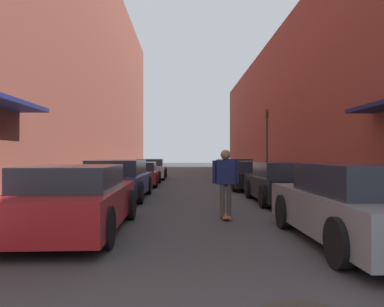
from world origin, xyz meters
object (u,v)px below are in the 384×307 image
at_px(parked_car_left_0, 75,200).
at_px(parked_car_right_0, 358,206).
at_px(parked_car_right_1, 282,183).
at_px(traffic_light, 267,138).
at_px(parked_car_left_2, 138,174).
at_px(parked_car_right_3, 234,170).
at_px(parked_car_right_2, 251,175).
at_px(skateboarder, 226,176).
at_px(parked_car_left_1, 118,180).
at_px(parked_car_left_3, 151,169).

xyz_separation_m(parked_car_left_0, parked_car_right_0, (5.16, -1.15, 0.02)).
bearing_deg(parked_car_right_1, parked_car_left_0, -140.18).
distance_m(parked_car_left_0, traffic_light, 14.14).
height_order(parked_car_left_2, parked_car_right_1, parked_car_right_1).
distance_m(parked_car_right_1, parked_car_right_3, 9.96).
bearing_deg(parked_car_right_3, parked_car_right_0, -90.03).
bearing_deg(parked_car_right_3, parked_car_right_1, -88.95).
xyz_separation_m(parked_car_right_2, skateboarder, (-2.02, -7.77, 0.42)).
bearing_deg(skateboarder, parked_car_right_2, 75.43).
bearing_deg(parked_car_left_1, parked_car_right_2, 34.11).
relative_size(parked_car_left_1, parked_car_left_3, 1.04).
bearing_deg(traffic_light, parked_car_left_0, -118.27).
bearing_deg(parked_car_left_3, parked_car_left_0, -90.34).
height_order(parked_car_right_0, parked_car_right_1, parked_car_right_0).
relative_size(parked_car_left_0, parked_car_right_0, 1.01).
bearing_deg(traffic_light, parked_car_left_2, -171.13).
relative_size(parked_car_right_3, traffic_light, 1.22).
bearing_deg(parked_car_right_2, parked_car_left_1, -145.89).
bearing_deg(parked_car_left_3, parked_car_right_0, -73.90).
relative_size(parked_car_left_3, parked_car_right_3, 1.00).
xyz_separation_m(parked_car_left_1, parked_car_right_2, (5.32, 3.61, -0.05)).
bearing_deg(parked_car_right_0, parked_car_left_0, 167.39).
bearing_deg(parked_car_right_2, parked_car_right_1, -88.20).
relative_size(parked_car_left_3, parked_car_right_2, 1.13).
xyz_separation_m(parked_car_left_1, parked_car_left_2, (0.04, 5.63, -0.08)).
bearing_deg(parked_car_right_1, parked_car_right_2, 91.80).
bearing_deg(traffic_light, parked_car_right_0, -96.24).
bearing_deg(skateboarder, parked_car_left_0, -154.67).
distance_m(parked_car_left_0, parked_car_right_3, 15.32).
distance_m(parked_car_left_2, parked_car_left_3, 5.10).
xyz_separation_m(parked_car_left_1, skateboarder, (3.30, -4.16, 0.37)).
bearing_deg(parked_car_left_1, parked_car_left_0, -88.79).
bearing_deg(parked_car_left_1, skateboarder, -51.55).
relative_size(parked_car_right_2, skateboarder, 2.49).
bearing_deg(parked_car_right_2, parked_car_left_3, 125.65).
distance_m(parked_car_right_0, parked_car_right_2, 10.43).
bearing_deg(parked_car_left_3, traffic_light, -31.73).
bearing_deg(traffic_light, skateboarder, -107.68).
distance_m(parked_car_left_3, parked_car_right_1, 13.04).
relative_size(parked_car_left_1, parked_car_right_0, 1.07).
height_order(parked_car_right_1, traffic_light, traffic_light).
bearing_deg(traffic_light, parked_car_right_1, -99.26).
bearing_deg(traffic_light, parked_car_right_2, -115.05).
xyz_separation_m(parked_car_right_1, parked_car_right_2, (-0.15, 4.81, -0.02)).
xyz_separation_m(parked_car_left_2, parked_car_right_2, (5.28, -2.02, 0.03)).
relative_size(parked_car_left_3, parked_car_right_0, 1.03).
distance_m(parked_car_right_0, traffic_light, 13.70).
bearing_deg(parked_car_right_0, traffic_light, 83.76).
bearing_deg(parked_car_right_2, parked_car_left_2, 159.03).
height_order(parked_car_left_0, parked_car_right_2, parked_car_left_0).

